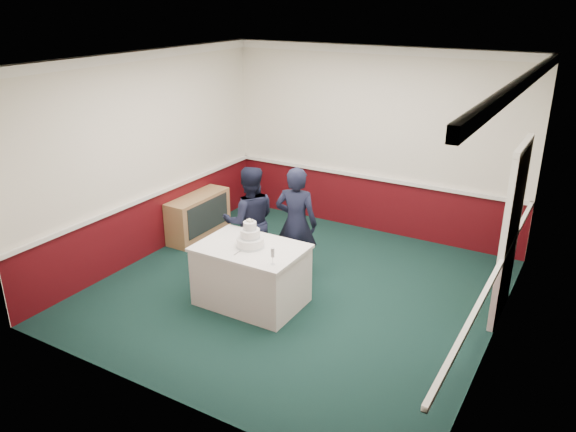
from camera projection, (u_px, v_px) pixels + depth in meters
The scene contains 9 objects.
ground at pixel (296, 291), 7.53m from camera, with size 5.00×5.00×0.00m, color #132E27.
room_shell at pixel (325, 139), 7.26m from camera, with size 5.00×5.00×3.00m.
sideboard at pixel (199, 216), 9.11m from camera, with size 0.41×1.20×0.70m.
cake_table at pixel (251, 274), 7.10m from camera, with size 1.32×0.92×0.79m.
wedding_cake at pixel (250, 238), 6.92m from camera, with size 0.35×0.35×0.36m.
cake_knife at pixel (239, 252), 6.81m from camera, with size 0.01×0.22×0.01m, color silver.
champagne_flute at pixel (273, 254), 6.45m from camera, with size 0.05×0.05×0.21m.
person_man at pixel (250, 221), 7.77m from camera, with size 0.76×0.59×1.56m, color black.
person_woman at pixel (296, 224), 7.62m from camera, with size 0.58×0.38×1.60m, color black.
Camera 1 is at (3.26, -5.78, 3.70)m, focal length 35.00 mm.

